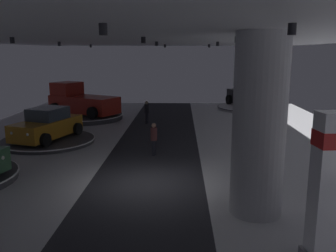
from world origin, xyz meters
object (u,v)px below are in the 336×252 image
Objects in this scene: column_right at (259,126)px; visitor_walking_near at (147,111)px; display_platform_far_left at (85,116)px; display_platform_deep_right at (250,108)px; display_car_mid_left at (47,125)px; visitor_walking_far at (154,137)px; display_platform_mid_left at (48,140)px; pickup_truck_deep_right at (252,96)px; pickup_truck_far_left at (81,101)px.

visitor_walking_near is at bearing 108.57° from column_right.
display_platform_deep_right is (13.25, 5.18, -0.08)m from display_platform_far_left.
display_car_mid_left is (-9.64, 8.44, -1.76)m from column_right.
visitor_walking_near is at bearing -141.08° from display_platform_deep_right.
display_platform_deep_right is at bearing 42.79° from display_car_mid_left.
visitor_walking_near is at bearing 97.83° from visitor_walking_far.
column_right is 1.08× the size of display_platform_mid_left.
pickup_truck_deep_right is (13.35, 4.87, 0.95)m from display_platform_far_left.
column_right is 14.89m from visitor_walking_near.
pickup_truck_far_left is (-9.80, 15.79, -1.45)m from column_right.
display_car_mid_left is (-13.37, -12.38, 0.86)m from display_platform_deep_right.
column_right is 0.97× the size of pickup_truck_far_left.
display_platform_deep_right is 1.08m from pickup_truck_deep_right.
display_platform_deep_right is at bearing 79.84° from column_right.
column_right reaches higher than display_platform_deep_right.
visitor_walking_far is at bearing -58.16° from display_platform_far_left.
display_platform_far_left is 3.60× the size of visitor_walking_near.
display_platform_deep_right is (13.53, 5.02, -1.18)m from pickup_truck_far_left.
visitor_walking_near reaches higher than display_platform_mid_left.
display_platform_deep_right is 18.24m from display_car_mid_left.
visitor_walking_near is (4.95, 5.60, 0.78)m from display_platform_mid_left.
display_car_mid_left reaches higher than visitor_walking_far.
display_platform_mid_left is (-13.48, -12.10, -1.03)m from pickup_truck_deep_right.
pickup_truck_deep_right is 18.09m from display_car_mid_left.
pickup_truck_deep_right is (13.63, 4.72, -0.15)m from pickup_truck_far_left.
column_right is 18.65m from pickup_truck_far_left.
pickup_truck_far_left reaches higher than pickup_truck_deep_right.
display_platform_deep_right is 3.57× the size of visitor_walking_far.
pickup_truck_far_left is (-0.28, 0.15, 1.10)m from display_platform_far_left.
display_platform_deep_right is 1.00× the size of pickup_truck_deep_right.
visitor_walking_near is 7.94m from visitor_walking_far.
pickup_truck_deep_right is at bearing 62.59° from visitor_walking_far.
pickup_truck_far_left is 1.24× the size of display_car_mid_left.
display_platform_far_left is at bearing 161.27° from visitor_walking_near.
display_car_mid_left reaches higher than display_platform_deep_right.
pickup_truck_deep_right is (0.10, -0.31, 1.03)m from display_platform_deep_right.
display_platform_far_left is 3.60× the size of visitor_walking_far.
display_platform_far_left is 1.12× the size of display_platform_mid_left.
column_right is 3.46× the size of visitor_walking_near.
display_platform_far_left is 1.01× the size of pickup_truck_deep_right.
visitor_walking_near is at bearing -18.73° from display_platform_far_left.
display_platform_far_left is 14.24m from pickup_truck_deep_right.
column_right is at bearing -59.47° from visitor_walking_far.
visitor_walking_near is (-8.53, -6.50, -0.25)m from pickup_truck_deep_right.
display_car_mid_left reaches higher than display_platform_far_left.
display_car_mid_left is at bearing 159.12° from visitor_walking_far.
column_right is 18.49m from display_platform_far_left.
display_platform_far_left is 11.20m from visitor_walking_far.
display_platform_far_left is at bearing 121.84° from visitor_walking_far.
pickup_truck_far_left is at bearing -159.63° from display_platform_deep_right.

